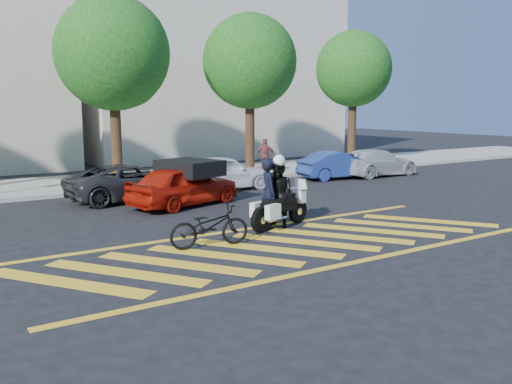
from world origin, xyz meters
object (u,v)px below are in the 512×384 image
officer_bike (269,193)px  red_convertible (184,185)px  parked_mid_right (222,173)px  bicycle (209,226)px  parked_mid_left (132,182)px  police_motorcycle (279,208)px  parked_right (339,165)px  officer_moto (279,194)px  parked_far_right (377,163)px

officer_bike → red_convertible: 4.14m
red_convertible → parked_mid_right: parked_mid_right is taller
bicycle → parked_mid_left: size_ratio=0.43×
bicycle → officer_bike: bearing=-61.1°
police_motorcycle → parked_mid_left: (-1.78, 6.22, 0.09)m
bicycle → parked_right: 12.48m
police_motorcycle → parked_mid_left: 6.47m
officer_bike → parked_right: (7.97, 6.30, -0.32)m
officer_moto → parked_mid_left: bearing=180.0°
red_convertible → parked_right: size_ratio=1.06×
officer_moto → parked_mid_right: officer_moto is taller
parked_mid_left → bicycle: bearing=168.9°
parked_far_right → officer_moto: bearing=121.1°
parked_mid_right → parked_far_right: parked_mid_right is taller
parked_far_right → police_motorcycle: bearing=121.2°
parked_mid_right → officer_bike: bearing=160.0°
officer_moto → officer_bike: bearing=-130.2°
red_convertible → parked_far_right: 10.78m
parked_mid_left → parked_right: parked_mid_left is taller
bicycle → parked_far_right: 14.15m
parked_mid_left → parked_right: 9.50m
officer_moto → parked_right: officer_moto is taller
bicycle → parked_mid_left: 7.02m
parked_mid_left → parked_mid_right: 3.60m
red_convertible → parked_mid_right: bearing=-67.7°
parked_mid_right → parked_far_right: bearing=-92.5°
bicycle → police_motorcycle: bearing=-65.6°
officer_bike → officer_moto: 0.27m
officer_bike → police_motorcycle: bearing=-95.9°
parked_far_right → parked_mid_left: bearing=88.8°
parked_mid_left → parked_far_right: 11.60m
officer_moto → parked_mid_left: (-1.77, 6.21, -0.28)m
bicycle → parked_right: parked_right is taller
red_convertible → parked_far_right: size_ratio=0.93×
officer_moto → red_convertible: 4.28m
officer_moto → bicycle: bearing=-88.5°
bicycle → police_motorcycle: bicycle is taller
bicycle → officer_moto: bearing=-65.3°
officer_moto → parked_mid_right: (1.83, 6.34, -0.22)m
parked_mid_right → parked_right: size_ratio=1.08×
police_motorcycle → parked_mid_left: parked_mid_left is taller
bicycle → officer_moto: size_ratio=1.05×
parked_far_right → parked_right: bearing=83.4°
parked_mid_right → bicycle: bearing=147.2°
officer_bike → parked_right: officer_bike is taller
police_motorcycle → parked_mid_right: 6.60m
police_motorcycle → bicycle: bearing=-178.8°
police_motorcycle → officer_moto: officer_moto is taller
red_convertible → parked_mid_left: 2.23m
officer_bike → bicycle: size_ratio=0.98×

